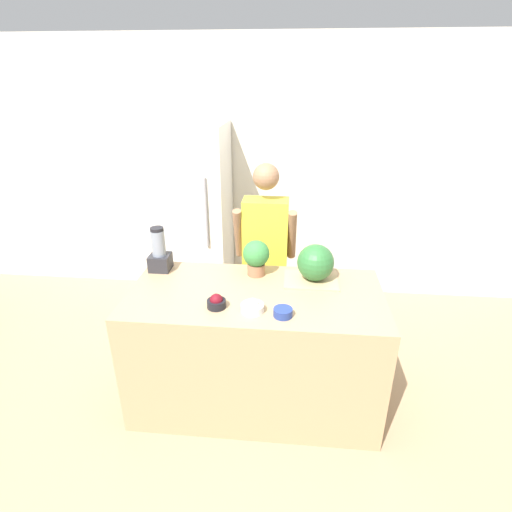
{
  "coord_description": "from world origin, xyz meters",
  "views": [
    {
      "loc": [
        0.23,
        -1.9,
        2.24
      ],
      "look_at": [
        0.0,
        0.46,
        1.15
      ],
      "focal_mm": 28.0,
      "sensor_mm": 36.0,
      "label": 1
    }
  ],
  "objects": [
    {
      "name": "ground_plane",
      "position": [
        0.0,
        0.0,
        0.0
      ],
      "size": [
        14.0,
        14.0,
        0.0
      ],
      "primitive_type": "plane",
      "color": "tan"
    },
    {
      "name": "wall_back",
      "position": [
        0.0,
        2.17,
        1.3
      ],
      "size": [
        8.0,
        0.06,
        2.6
      ],
      "color": "silver",
      "rests_on": "ground_plane"
    },
    {
      "name": "cutting_board",
      "position": [
        0.37,
        0.62,
        0.91
      ],
      "size": [
        0.38,
        0.29,
        0.01
      ],
      "color": "tan",
      "rests_on": "counter_island"
    },
    {
      "name": "bowl_cream",
      "position": [
        0.01,
        0.18,
        0.94
      ],
      "size": [
        0.14,
        0.14,
        0.09
      ],
      "color": "white",
      "rests_on": "counter_island"
    },
    {
      "name": "person",
      "position": [
        0.01,
        1.18,
        0.83
      ],
      "size": [
        0.51,
        0.26,
        1.61
      ],
      "color": "gray",
      "rests_on": "ground_plane"
    },
    {
      "name": "potted_plant",
      "position": [
        -0.02,
        0.68,
        1.05
      ],
      "size": [
        0.19,
        0.19,
        0.26
      ],
      "color": "#996647",
      "rests_on": "counter_island"
    },
    {
      "name": "blender",
      "position": [
        -0.74,
        0.7,
        1.04
      ],
      "size": [
        0.15,
        0.15,
        0.33
      ],
      "color": "#28282D",
      "rests_on": "counter_island"
    },
    {
      "name": "watermelon",
      "position": [
        0.4,
        0.63,
        1.04
      ],
      "size": [
        0.26,
        0.26,
        0.26
      ],
      "color": "#2D6B33",
      "rests_on": "cutting_board"
    },
    {
      "name": "counter_island",
      "position": [
        0.0,
        0.42,
        0.45
      ],
      "size": [
        1.71,
        0.84,
        0.9
      ],
      "color": "tan",
      "rests_on": "ground_plane"
    },
    {
      "name": "refrigerator",
      "position": [
        -0.75,
        1.79,
        0.92
      ],
      "size": [
        0.67,
        0.68,
        1.84
      ],
      "color": "white",
      "rests_on": "ground_plane"
    },
    {
      "name": "bowl_small_blue",
      "position": [
        0.19,
        0.15,
        0.93
      ],
      "size": [
        0.12,
        0.12,
        0.05
      ],
      "color": "navy",
      "rests_on": "counter_island"
    },
    {
      "name": "bowl_cherries",
      "position": [
        -0.22,
        0.21,
        0.94
      ],
      "size": [
        0.12,
        0.12,
        0.09
      ],
      "color": "black",
      "rests_on": "counter_island"
    }
  ]
}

